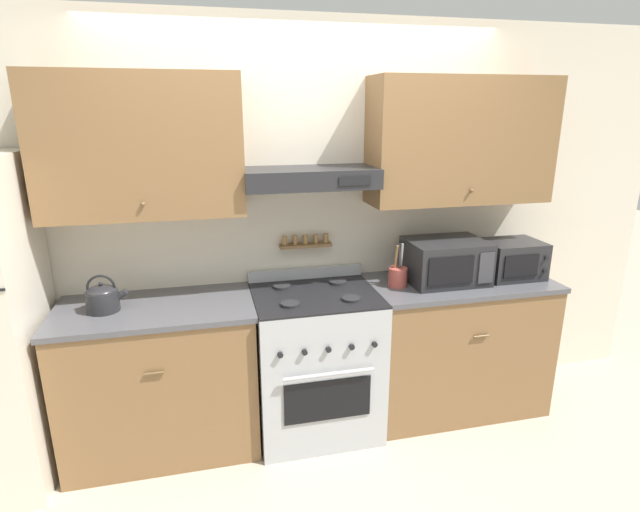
# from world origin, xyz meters

# --- Properties ---
(ground_plane) EXTENTS (16.00, 16.00, 0.00)m
(ground_plane) POSITION_xyz_m (0.00, 0.00, 0.00)
(ground_plane) COLOR #B2A38E
(wall_back) EXTENTS (5.20, 0.46, 2.55)m
(wall_back) POSITION_xyz_m (0.02, 0.58, 1.47)
(wall_back) COLOR beige
(wall_back) RESTS_ON ground_plane
(counter_left) EXTENTS (1.12, 0.63, 0.93)m
(counter_left) POSITION_xyz_m (-0.94, 0.32, 0.46)
(counter_left) COLOR brown
(counter_left) RESTS_ON ground_plane
(counter_right) EXTENTS (1.20, 0.63, 0.93)m
(counter_right) POSITION_xyz_m (0.98, 0.32, 0.46)
(counter_right) COLOR brown
(counter_right) RESTS_ON ground_plane
(stove_range) EXTENTS (0.76, 0.67, 1.00)m
(stove_range) POSITION_xyz_m (-0.00, 0.29, 0.47)
(stove_range) COLOR #ADAFB5
(stove_range) RESTS_ON ground_plane
(tea_kettle) EXTENTS (0.23, 0.18, 0.21)m
(tea_kettle) POSITION_xyz_m (-1.21, 0.31, 1.01)
(tea_kettle) COLOR #232326
(tea_kettle) RESTS_ON counter_left
(microwave) EXTENTS (0.50, 0.39, 0.27)m
(microwave) POSITION_xyz_m (0.87, 0.33, 1.06)
(microwave) COLOR #232326
(microwave) RESTS_ON counter_right
(utensil_crock) EXTENTS (0.12, 0.12, 0.28)m
(utensil_crock) POSITION_xyz_m (0.54, 0.31, 0.99)
(utensil_crock) COLOR #B24C42
(utensil_crock) RESTS_ON counter_right
(toaster_oven) EXTENTS (0.38, 0.32, 0.24)m
(toaster_oven) POSITION_xyz_m (1.34, 0.31, 1.05)
(toaster_oven) COLOR #232326
(toaster_oven) RESTS_ON counter_right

